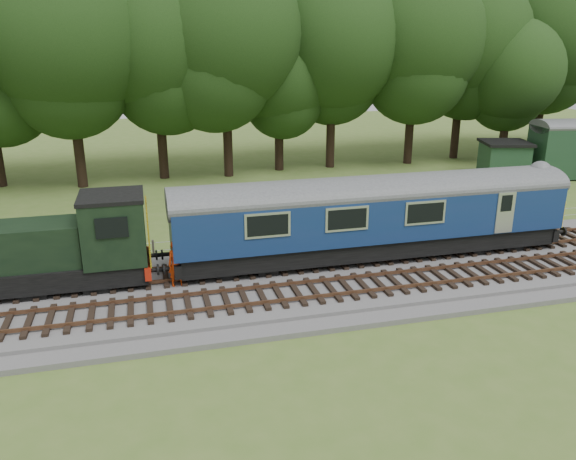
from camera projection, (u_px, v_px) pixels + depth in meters
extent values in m
plane|color=#4A6926|center=(302.00, 284.00, 23.83)|extent=(120.00, 120.00, 0.00)
cube|color=#4C4C4F|center=(302.00, 280.00, 23.77)|extent=(70.00, 7.00, 0.35)
cube|color=brown|center=(298.00, 268.00, 24.30)|extent=(66.50, 0.07, 0.14)
cube|color=brown|center=(290.00, 256.00, 25.62)|extent=(66.50, 0.07, 0.14)
cube|color=brown|center=(319.00, 296.00, 21.55)|extent=(66.50, 0.07, 0.14)
cube|color=brown|center=(308.00, 282.00, 22.86)|extent=(66.50, 0.07, 0.14)
cube|color=black|center=(372.00, 243.00, 25.67)|extent=(17.46, 2.52, 0.85)
cube|color=navy|center=(373.00, 213.00, 25.23)|extent=(18.00, 2.80, 2.05)
cube|color=yellow|center=(544.00, 207.00, 27.51)|extent=(0.06, 2.74, 1.30)
cube|color=black|center=(487.00, 236.00, 27.18)|extent=(2.60, 2.00, 0.55)
cube|color=black|center=(243.00, 259.00, 24.29)|extent=(2.60, 2.00, 0.55)
cube|color=black|center=(34.00, 275.00, 22.23)|extent=(8.73, 2.39, 0.85)
cube|color=black|center=(114.00, 229.00, 22.48)|extent=(2.40, 2.55, 2.60)
cube|color=#AF1F0D|center=(147.00, 263.00, 23.27)|extent=(0.25, 2.60, 0.55)
cube|color=yellow|center=(148.00, 231.00, 22.86)|extent=(0.06, 2.55, 2.30)
imported|color=red|center=(177.00, 263.00, 22.58)|extent=(0.75, 0.55, 1.90)
cube|color=#1B3C23|center=(504.00, 161.00, 42.66)|extent=(3.78, 3.78, 2.55)
cube|color=black|center=(506.00, 143.00, 42.22)|extent=(4.16, 4.16, 0.20)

